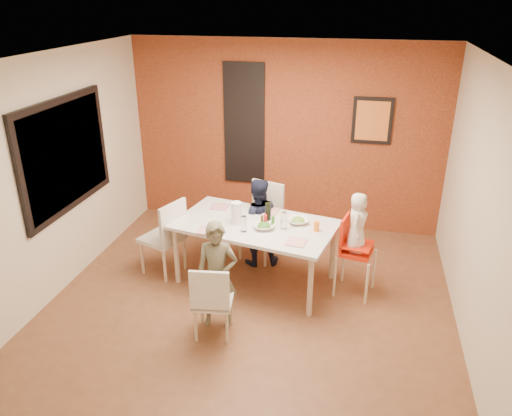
% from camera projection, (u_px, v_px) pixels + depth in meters
% --- Properties ---
extents(ground, '(4.50, 4.50, 0.00)m').
position_uv_depth(ground, '(250.00, 302.00, 5.71)').
color(ground, brown).
rests_on(ground, ground).
extents(ceiling, '(4.50, 4.50, 0.02)m').
position_uv_depth(ceiling, '(249.00, 58.00, 4.63)').
color(ceiling, white).
rests_on(ceiling, wall_back).
extents(wall_back, '(4.50, 0.02, 2.70)m').
position_uv_depth(wall_back, '(285.00, 136.00, 7.18)').
color(wall_back, beige).
rests_on(wall_back, ground).
extents(wall_front, '(4.50, 0.02, 2.70)m').
position_uv_depth(wall_front, '(169.00, 321.00, 3.16)').
color(wall_front, beige).
rests_on(wall_front, ground).
extents(wall_left, '(0.02, 4.50, 2.70)m').
position_uv_depth(wall_left, '(56.00, 177.00, 5.62)').
color(wall_left, beige).
rests_on(wall_left, ground).
extents(wall_right, '(0.02, 4.50, 2.70)m').
position_uv_depth(wall_right, '(481.00, 212.00, 4.72)').
color(wall_right, beige).
rests_on(wall_right, ground).
extents(brick_accent_wall, '(4.50, 0.02, 2.70)m').
position_uv_depth(brick_accent_wall, '(285.00, 137.00, 7.17)').
color(brick_accent_wall, maroon).
rests_on(brick_accent_wall, ground).
extents(picture_window_frame, '(0.05, 1.70, 1.30)m').
position_uv_depth(picture_window_frame, '(65.00, 155.00, 5.71)').
color(picture_window_frame, black).
rests_on(picture_window_frame, wall_left).
extents(picture_window_pane, '(0.02, 1.55, 1.15)m').
position_uv_depth(picture_window_pane, '(66.00, 155.00, 5.71)').
color(picture_window_pane, black).
rests_on(picture_window_pane, wall_left).
extents(glassblock_strip, '(0.55, 0.03, 1.70)m').
position_uv_depth(glassblock_strip, '(244.00, 124.00, 7.21)').
color(glassblock_strip, silver).
rests_on(glassblock_strip, wall_back).
extents(glassblock_surround, '(0.60, 0.03, 1.76)m').
position_uv_depth(glassblock_surround, '(244.00, 124.00, 7.21)').
color(glassblock_surround, black).
rests_on(glassblock_surround, wall_back).
extents(art_print_frame, '(0.54, 0.03, 0.64)m').
position_uv_depth(art_print_frame, '(372.00, 121.00, 6.79)').
color(art_print_frame, black).
rests_on(art_print_frame, wall_back).
extents(art_print_canvas, '(0.44, 0.01, 0.54)m').
position_uv_depth(art_print_canvas, '(372.00, 121.00, 6.78)').
color(art_print_canvas, orange).
rests_on(art_print_canvas, wall_back).
extents(dining_table, '(2.01, 1.37, 0.77)m').
position_uv_depth(dining_table, '(255.00, 228.00, 5.88)').
color(dining_table, silver).
rests_on(dining_table, ground).
extents(chair_near, '(0.43, 0.43, 0.84)m').
position_uv_depth(chair_near, '(212.00, 299.00, 4.95)').
color(chair_near, silver).
rests_on(chair_near, ground).
extents(chair_far, '(0.58, 0.58, 1.00)m').
position_uv_depth(chair_far, '(263.00, 216.00, 6.54)').
color(chair_far, silver).
rests_on(chair_far, ground).
extents(chair_left, '(0.58, 0.58, 0.98)m').
position_uv_depth(chair_left, '(167.00, 234.00, 6.09)').
color(chair_left, silver).
rests_on(chair_left, ground).
extents(high_chair, '(0.47, 0.47, 0.95)m').
position_uv_depth(high_chair, '(353.00, 248.00, 5.70)').
color(high_chair, red).
rests_on(high_chair, ground).
extents(child_near, '(0.47, 0.34, 1.18)m').
position_uv_depth(child_near, '(217.00, 276.00, 5.11)').
color(child_near, brown).
rests_on(child_near, ground).
extents(child_far, '(0.67, 0.60, 1.16)m').
position_uv_depth(child_far, '(257.00, 222.00, 6.32)').
color(child_far, black).
rests_on(child_far, ground).
extents(toddler, '(0.27, 0.37, 0.69)m').
position_uv_depth(toddler, '(357.00, 222.00, 5.55)').
color(toddler, silver).
rests_on(toddler, high_chair).
extents(plate_near_left, '(0.22, 0.22, 0.01)m').
position_uv_depth(plate_near_left, '(208.00, 230.00, 5.66)').
color(plate_near_left, white).
rests_on(plate_near_left, dining_table).
extents(plate_far_mid, '(0.25, 0.25, 0.01)m').
position_uv_depth(plate_far_mid, '(269.00, 211.00, 6.17)').
color(plate_far_mid, silver).
rests_on(plate_far_mid, dining_table).
extents(plate_near_right, '(0.24, 0.24, 0.01)m').
position_uv_depth(plate_near_right, '(296.00, 242.00, 5.40)').
color(plate_near_right, white).
rests_on(plate_near_right, dining_table).
extents(plate_far_left, '(0.22, 0.22, 0.01)m').
position_uv_depth(plate_far_left, '(220.00, 207.00, 6.29)').
color(plate_far_left, silver).
rests_on(plate_far_left, dining_table).
extents(salad_bowl_a, '(0.30, 0.30, 0.06)m').
position_uv_depth(salad_bowl_a, '(264.00, 226.00, 5.71)').
color(salad_bowl_a, white).
rests_on(salad_bowl_a, dining_table).
extents(salad_bowl_b, '(0.31, 0.31, 0.06)m').
position_uv_depth(salad_bowl_b, '(298.00, 221.00, 5.84)').
color(salad_bowl_b, white).
rests_on(salad_bowl_b, dining_table).
extents(wine_bottle, '(0.07, 0.07, 0.26)m').
position_uv_depth(wine_bottle, '(268.00, 213.00, 5.79)').
color(wine_bottle, black).
rests_on(wine_bottle, dining_table).
extents(wine_glass_a, '(0.07, 0.07, 0.19)m').
position_uv_depth(wine_glass_a, '(244.00, 224.00, 5.62)').
color(wine_glass_a, white).
rests_on(wine_glass_a, dining_table).
extents(wine_glass_b, '(0.07, 0.07, 0.21)m').
position_uv_depth(wine_glass_b, '(284.00, 221.00, 5.67)').
color(wine_glass_b, white).
rests_on(wine_glass_b, dining_table).
extents(paper_towel_roll, '(0.12, 0.12, 0.27)m').
position_uv_depth(paper_towel_roll, '(236.00, 213.00, 5.79)').
color(paper_towel_roll, white).
rests_on(paper_towel_roll, dining_table).
extents(condiment_red, '(0.04, 0.04, 0.15)m').
position_uv_depth(condiment_red, '(265.00, 221.00, 5.74)').
color(condiment_red, red).
rests_on(condiment_red, dining_table).
extents(condiment_green, '(0.04, 0.04, 0.14)m').
position_uv_depth(condiment_green, '(273.00, 222.00, 5.72)').
color(condiment_green, '#347125').
rests_on(condiment_green, dining_table).
extents(condiment_brown, '(0.03, 0.03, 0.12)m').
position_uv_depth(condiment_brown, '(262.00, 220.00, 5.78)').
color(condiment_brown, brown).
rests_on(condiment_brown, dining_table).
extents(sippy_cup, '(0.07, 0.07, 0.11)m').
position_uv_depth(sippy_cup, '(316.00, 226.00, 5.64)').
color(sippy_cup, orange).
rests_on(sippy_cup, dining_table).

